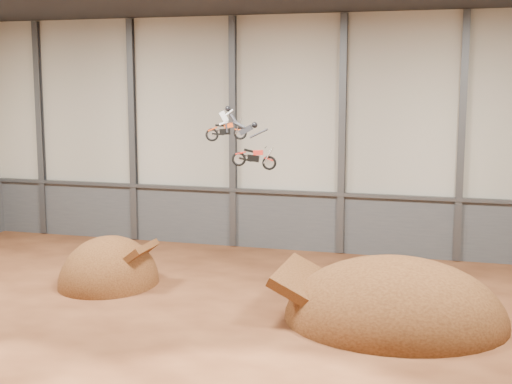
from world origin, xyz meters
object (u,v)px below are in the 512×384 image
takeoff_ramp (109,284)px  fmx_rider_b (253,142)px  landing_ramp (394,321)px  fmx_rider_a (226,122)px

takeoff_ramp → fmx_rider_b: (7.58, -0.02, 7.32)m
takeoff_ramp → landing_ramp: 14.45m
fmx_rider_a → fmx_rider_b: (1.70, -1.21, -0.86)m
takeoff_ramp → fmx_rider_a: fmx_rider_a is taller
fmx_rider_b → fmx_rider_a: bearing=135.2°
fmx_rider_b → landing_ramp: bearing=-23.3°
takeoff_ramp → fmx_rider_a: (5.89, 1.20, 8.18)m
takeoff_ramp → landing_ramp: (14.35, -1.72, 0.00)m
landing_ramp → fmx_rider_b: 10.12m
takeoff_ramp → fmx_rider_a: 10.15m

